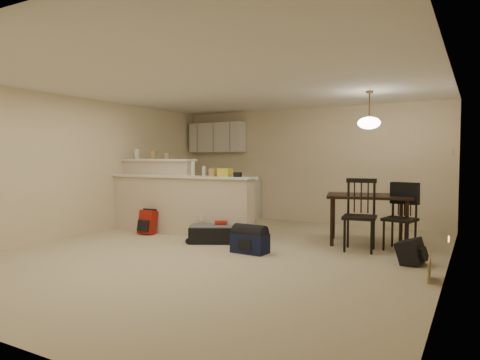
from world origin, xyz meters
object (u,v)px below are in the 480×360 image
Objects in this scene: dining_chair_far at (400,217)px; navy_duffel at (250,243)px; dining_chair_near at (360,215)px; suitcase at (214,234)px; dining_table at (368,201)px; pendant_lamp at (369,122)px; black_daypack at (411,252)px; red_backpack at (148,222)px.

dining_chair_far is 1.90× the size of navy_duffel.
dining_chair_near is 2.39m from suitcase.
suitcase is (-2.28, -1.12, -0.58)m from dining_table.
dining_table is at bearing -153.43° from pendant_lamp.
dining_table reaches higher than navy_duffel.
pendant_lamp reaches higher than suitcase.
dining_table is at bearing 47.56° from black_daypack.
pendant_lamp is (0.00, 0.00, 1.28)m from dining_table.
red_backpack is at bearing 172.94° from navy_duffel.
pendant_lamp is 4.29m from red_backpack.
red_backpack is at bearing 179.73° from dining_chair_near.
dining_chair_near is (0.02, -0.62, -0.16)m from dining_table.
navy_duffel is at bearing -134.67° from dining_chair_far.
black_daypack is (0.80, -0.48, -0.39)m from dining_chair_near.
suitcase is 1.81× the size of red_backpack.
dining_chair_near reaches higher than black_daypack.
dining_table is 4.01× the size of black_daypack.
red_backpack is at bearing -163.67° from pendant_lamp.
pendant_lamp is 2.29m from black_daypack.
dining_chair_near reaches higher than dining_chair_far.
dining_table reaches higher than black_daypack.
dining_table is 0.64m from dining_chair_near.
dining_table is at bearing 84.23° from dining_chair_near.
suitcase is 2.16× the size of black_daypack.
dining_chair_far is 2.75× the size of black_daypack.
black_daypack is at bearing -2.41° from red_backpack.
dining_chair_near is 0.63m from dining_chair_far.
red_backpack is at bearing 151.60° from suitcase.
navy_duffel is (-1.92, -1.27, -0.36)m from dining_chair_far.
dining_chair_far is 2.30× the size of red_backpack.
dining_chair_far reaches higher than dining_table.
dining_chair_near is at bearing 4.85° from red_backpack.
pendant_lamp is 1.57m from dining_chair_near.
red_backpack is (-3.75, -1.10, -0.49)m from dining_table.
black_daypack is (0.27, -0.83, -0.34)m from dining_chair_far.
pendant_lamp is at bearing 165.06° from dining_chair_far.
dining_chair_far is 0.94m from black_daypack.
black_daypack is (0.82, -1.10, -0.55)m from dining_table.
red_backpack is at bearing 100.82° from black_daypack.
red_backpack is (-3.75, -1.10, -1.77)m from pendant_lamp.
navy_duffel reaches higher than suitcase.
dining_chair_near is 3.82m from red_backpack.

